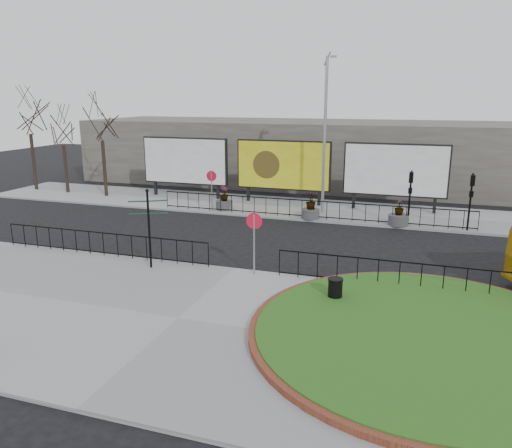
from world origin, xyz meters
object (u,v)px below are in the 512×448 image
at_px(lamp_post, 325,134).
at_px(planter_b, 311,209).
at_px(billboard_mid, 283,165).
at_px(planter_a, 224,202).
at_px(planter_c, 399,217).
at_px(litter_bin, 335,290).
at_px(fingerpost_sign, 149,221).

bearing_deg(lamp_post, planter_b, -103.41).
height_order(billboard_mid, planter_a, billboard_mid).
bearing_deg(billboard_mid, planter_c, -25.47).
distance_m(billboard_mid, planter_c, 8.55).
bearing_deg(litter_bin, planter_b, 106.20).
relative_size(fingerpost_sign, planter_c, 2.26).
distance_m(litter_bin, planter_c, 11.71).
relative_size(planter_b, planter_c, 1.05).
xyz_separation_m(billboard_mid, planter_c, (7.50, -3.57, -2.02)).
xyz_separation_m(billboard_mid, planter_b, (2.63, -3.57, -1.96)).
relative_size(fingerpost_sign, planter_a, 2.26).
distance_m(lamp_post, litter_bin, 14.21).
bearing_deg(planter_c, lamp_post, 160.40).
height_order(billboard_mid, planter_b, billboard_mid).
bearing_deg(planter_b, billboard_mid, 126.32).
bearing_deg(planter_c, planter_a, 176.49).
height_order(fingerpost_sign, planter_b, fingerpost_sign).
height_order(lamp_post, litter_bin, lamp_post).
height_order(lamp_post, planter_b, lamp_post).
height_order(billboard_mid, litter_bin, billboard_mid).
bearing_deg(planter_c, billboard_mid, 154.53).
xyz_separation_m(litter_bin, planter_a, (-8.96, 12.26, 0.04)).
height_order(litter_bin, planter_a, planter_a).
height_order(fingerpost_sign, planter_a, fingerpost_sign).
distance_m(lamp_post, planter_b, 4.49).
bearing_deg(billboard_mid, litter_bin, -68.44).
relative_size(lamp_post, planter_b, 6.09).
bearing_deg(lamp_post, planter_a, -170.87).
bearing_deg(planter_a, planter_c, -3.51).
bearing_deg(lamp_post, planter_c, -19.60).
distance_m(billboard_mid, litter_bin, 16.46).
xyz_separation_m(planter_b, planter_c, (4.87, 0.00, -0.07)).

